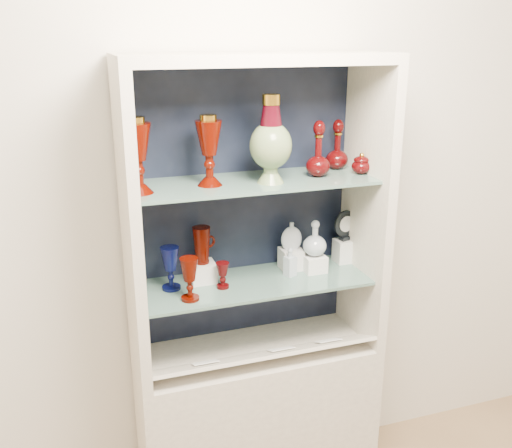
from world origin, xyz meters
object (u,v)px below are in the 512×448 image
object	(u,v)px
enamel_urn	(271,139)
ruby_decanter_b	(338,143)
ruby_decanter_a	(319,145)
ruby_pitcher	(202,245)
cobalt_goblet	(170,268)
clear_round_decanter	(315,239)
ruby_goblet_small	(223,275)
clear_square_bottle	(290,262)
ruby_goblet_tall	(190,279)
lidded_bowl	(361,163)
pedestal_lamp_left	(138,156)
cameo_medallion	(345,225)
flat_flask	(291,235)
pedestal_lamp_right	(209,151)

from	to	relation	value
enamel_urn	ruby_decanter_b	world-z (taller)	enamel_urn
ruby_decanter_a	ruby_pitcher	bearing A→B (deg)	169.91
cobalt_goblet	clear_round_decanter	size ratio (longest dim) A/B	1.19
cobalt_goblet	ruby_goblet_small	distance (m)	0.20
ruby_decanter_b	clear_square_bottle	world-z (taller)	ruby_decanter_b
ruby_goblet_tall	ruby_decanter_a	bearing A→B (deg)	7.39
lidded_bowl	clear_round_decanter	bearing A→B (deg)	163.74
ruby_decanter_a	cobalt_goblet	xyz separation A→B (m)	(-0.59, 0.05, -0.46)
pedestal_lamp_left	ruby_decanter_b	bearing A→B (deg)	8.56
ruby_decanter_a	ruby_pitcher	xyz separation A→B (m)	(-0.46, 0.08, -0.39)
ruby_decanter_b	pedestal_lamp_left	bearing A→B (deg)	-171.44
enamel_urn	cameo_medallion	xyz separation A→B (m)	(0.39, 0.12, -0.41)
flat_flask	pedestal_lamp_right	bearing A→B (deg)	-153.02
ruby_goblet_tall	ruby_goblet_small	size ratio (longest dim) A/B	1.60
clear_round_decanter	flat_flask	bearing A→B (deg)	146.79
ruby_decanter_b	lidded_bowl	size ratio (longest dim) A/B	2.49
ruby_goblet_small	ruby_pitcher	size ratio (longest dim) A/B	0.70
ruby_goblet_small	clear_square_bottle	bearing A→B (deg)	5.50
ruby_decanter_a	ruby_pitcher	distance (m)	0.60
clear_round_decanter	enamel_urn	bearing A→B (deg)	-163.33
clear_round_decanter	ruby_decanter_a	bearing A→B (deg)	-112.17
enamel_urn	pedestal_lamp_left	bearing A→B (deg)	179.59
ruby_goblet_tall	pedestal_lamp_left	bearing A→B (deg)	165.32
pedestal_lamp_right	ruby_pitcher	size ratio (longest dim) A/B	1.72
lidded_bowl	ruby_goblet_tall	world-z (taller)	lidded_bowl
ruby_pitcher	clear_square_bottle	distance (m)	0.37
clear_square_bottle	flat_flask	distance (m)	0.12
ruby_decanter_a	clear_round_decanter	bearing A→B (deg)	67.83
clear_round_decanter	pedestal_lamp_left	bearing A→B (deg)	-174.91
pedestal_lamp_left	ruby_goblet_tall	distance (m)	0.50
ruby_decanter_a	clear_square_bottle	bearing A→B (deg)	166.91
pedestal_lamp_right	ruby_goblet_small	size ratio (longest dim) A/B	2.46
ruby_decanter_a	ruby_goblet_small	xyz separation A→B (m)	(-0.40, -0.01, -0.49)
pedestal_lamp_left	flat_flask	world-z (taller)	pedestal_lamp_left
enamel_urn	lidded_bowl	world-z (taller)	enamel_urn
ruby_decanter_b	clear_square_bottle	size ratio (longest dim) A/B	1.80
cobalt_goblet	pedestal_lamp_right	bearing A→B (deg)	-17.33
cobalt_goblet	cameo_medallion	world-z (taller)	cameo_medallion
ruby_decanter_b	enamel_urn	bearing A→B (deg)	-159.31
pedestal_lamp_right	ruby_goblet_small	bearing A→B (deg)	-7.41
enamel_urn	ruby_goblet_tall	bearing A→B (deg)	-173.60
pedestal_lamp_left	cobalt_goblet	distance (m)	0.48
ruby_decanter_b	lidded_bowl	world-z (taller)	ruby_decanter_b
ruby_goblet_small	cameo_medallion	distance (m)	0.60
pedestal_lamp_left	ruby_decanter_b	size ratio (longest dim) A/B	1.23
ruby_pitcher	flat_flask	xyz separation A→B (m)	(0.39, 0.01, -0.00)
ruby_decanter_a	ruby_pitcher	world-z (taller)	ruby_decanter_a
pedestal_lamp_right	pedestal_lamp_left	bearing A→B (deg)	-173.60
enamel_urn	clear_round_decanter	world-z (taller)	enamel_urn
pedestal_lamp_right	enamel_urn	size ratio (longest dim) A/B	0.79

